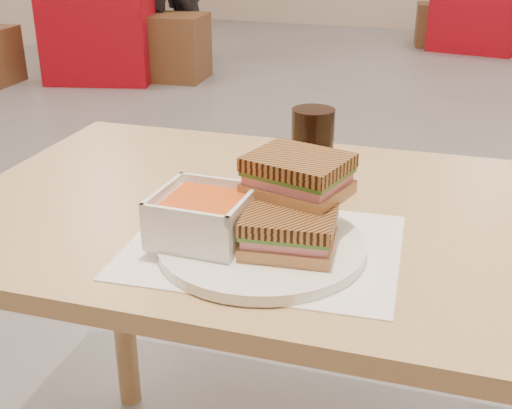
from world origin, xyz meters
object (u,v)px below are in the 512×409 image
(soup_bowl, at_px, (203,218))
(bg_chair_0r, at_px, (177,47))
(panini_lower, at_px, (289,232))
(plate, at_px, (262,246))
(cola_glass, at_px, (312,153))
(main_table, at_px, (319,275))
(bg_chair_2l, at_px, (435,25))
(bg_table_0, at_px, (105,32))
(bg_table_2, at_px, (480,12))

(soup_bowl, bearing_deg, bg_chair_0r, 115.96)
(soup_bowl, height_order, panini_lower, soup_bowl)
(panini_lower, xyz_separation_m, bg_chair_0r, (-2.03, 3.92, -0.55))
(plate, bearing_deg, panini_lower, -16.39)
(plate, distance_m, cola_glass, 0.23)
(main_table, distance_m, bg_chair_2l, 5.90)
(cola_glass, height_order, bg_chair_0r, cola_glass)
(bg_table_0, bearing_deg, soup_bowl, -57.08)
(plate, bearing_deg, cola_glass, 86.56)
(plate, xyz_separation_m, bg_table_0, (-2.56, 3.81, -0.41))
(plate, relative_size, bg_chair_2l, 0.71)
(soup_bowl, xyz_separation_m, bg_table_2, (0.28, 6.03, -0.45))
(main_table, distance_m, bg_table_0, 4.49)
(plate, relative_size, bg_table_2, 0.32)
(soup_bowl, xyz_separation_m, bg_table_0, (-2.47, 3.82, -0.45))
(panini_lower, relative_size, bg_chair_0r, 0.27)
(plate, xyz_separation_m, bg_chair_0r, (-1.99, 3.91, -0.51))
(soup_bowl, relative_size, bg_table_0, 0.13)
(soup_bowl, distance_m, bg_table_2, 6.06)
(bg_table_2, distance_m, bg_chair_2l, 0.43)
(main_table, height_order, bg_chair_0r, main_table)
(plate, xyz_separation_m, soup_bowl, (-0.08, -0.01, 0.04))
(panini_lower, xyz_separation_m, cola_glass, (-0.03, 0.23, 0.03))
(main_table, relative_size, soup_bowl, 9.42)
(main_table, xyz_separation_m, cola_glass, (-0.03, 0.06, 0.19))
(plate, relative_size, bg_chair_0r, 0.59)
(soup_bowl, distance_m, bg_chair_0r, 4.40)
(bg_table_0, height_order, bg_chair_0r, bg_table_0)
(bg_chair_2l, bearing_deg, cola_glass, -87.83)
(plate, relative_size, panini_lower, 2.19)
(bg_table_2, xyz_separation_m, bg_chair_2l, (-0.40, 0.01, -0.14))
(main_table, bearing_deg, plate, -107.03)
(plate, xyz_separation_m, bg_table_2, (0.20, 6.02, -0.42))
(cola_glass, distance_m, bg_table_0, 4.44)
(panini_lower, relative_size, bg_table_2, 0.15)
(cola_glass, xyz_separation_m, bg_chair_2l, (-0.22, 5.81, -0.62))
(panini_lower, xyz_separation_m, bg_table_2, (0.15, 6.03, -0.45))
(cola_glass, height_order, bg_table_2, cola_glass)
(bg_table_0, distance_m, bg_table_2, 3.53)
(panini_lower, distance_m, bg_table_2, 6.05)
(panini_lower, bearing_deg, plate, 163.61)
(main_table, relative_size, bg_table_0, 1.27)
(soup_bowl, height_order, bg_chair_0r, soup_bowl)
(plate, relative_size, soup_bowl, 2.25)
(panini_lower, relative_size, cola_glass, 0.88)
(panini_lower, bearing_deg, bg_chair_2l, 92.36)
(bg_chair_0r, height_order, bg_chair_2l, bg_chair_0r)
(bg_chair_0r, bearing_deg, plate, -63.00)
(panini_lower, bearing_deg, bg_table_2, 88.55)
(plate, bearing_deg, main_table, 72.97)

